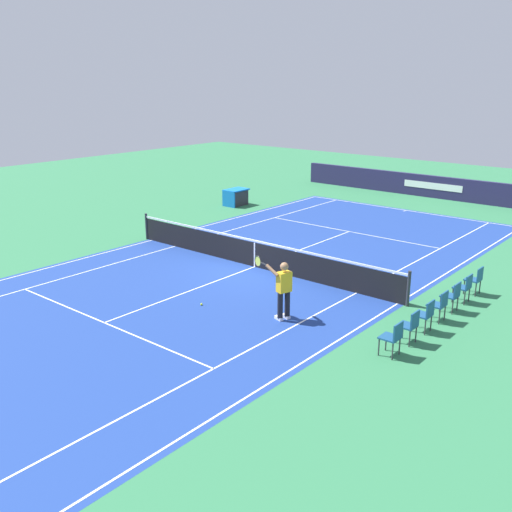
{
  "coord_description": "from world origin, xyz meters",
  "views": [
    {
      "loc": [
        15.01,
        12.53,
        6.38
      ],
      "look_at": [
        1.24,
        1.09,
        0.9
      ],
      "focal_mm": 40.92,
      "sensor_mm": 36.0,
      "label": 1
    }
  ],
  "objects_px": {
    "tennis_net": "(255,253)",
    "spectator_chair_4": "(426,313)",
    "spectator_chair_6": "(393,336)",
    "spectator_chair_3": "(440,304)",
    "tennis_ball": "(201,304)",
    "spectator_chair_2": "(453,294)",
    "spectator_chair_0": "(476,278)",
    "tennis_player_near": "(283,288)",
    "equipment_cart_tarped": "(236,197)",
    "spectator_chair_1": "(465,286)",
    "spectator_chair_5": "(410,324)"
  },
  "relations": [
    {
      "from": "spectator_chair_0",
      "to": "spectator_chair_6",
      "type": "distance_m",
      "value": 5.42
    },
    {
      "from": "tennis_net",
      "to": "spectator_chair_4",
      "type": "relative_size",
      "value": 13.3
    },
    {
      "from": "spectator_chair_2",
      "to": "spectator_chair_3",
      "type": "distance_m",
      "value": 0.9
    },
    {
      "from": "spectator_chair_3",
      "to": "tennis_ball",
      "type": "bearing_deg",
      "value": -60.31
    },
    {
      "from": "spectator_chair_3",
      "to": "spectator_chair_4",
      "type": "height_order",
      "value": "same"
    },
    {
      "from": "tennis_net",
      "to": "equipment_cart_tarped",
      "type": "xyz_separation_m",
      "value": [
        -7.34,
        -7.41,
        -0.05
      ]
    },
    {
      "from": "tennis_net",
      "to": "spectator_chair_6",
      "type": "xyz_separation_m",
      "value": [
        3.2,
        6.95,
        0.03
      ]
    },
    {
      "from": "spectator_chair_3",
      "to": "spectator_chair_5",
      "type": "relative_size",
      "value": 1.0
    },
    {
      "from": "tennis_player_near",
      "to": "spectator_chair_0",
      "type": "distance_m",
      "value": 6.3
    },
    {
      "from": "tennis_net",
      "to": "spectator_chair_2",
      "type": "distance_m",
      "value": 6.96
    },
    {
      "from": "spectator_chair_1",
      "to": "tennis_ball",
      "type": "bearing_deg",
      "value": -48.62
    },
    {
      "from": "spectator_chair_0",
      "to": "spectator_chair_6",
      "type": "bearing_deg",
      "value": 0.0
    },
    {
      "from": "spectator_chair_2",
      "to": "equipment_cart_tarped",
      "type": "bearing_deg",
      "value": -115.78
    },
    {
      "from": "spectator_chair_1",
      "to": "equipment_cart_tarped",
      "type": "height_order",
      "value": "spectator_chair_1"
    },
    {
      "from": "tennis_player_near",
      "to": "equipment_cart_tarped",
      "type": "height_order",
      "value": "tennis_player_near"
    },
    {
      "from": "tennis_net",
      "to": "spectator_chair_6",
      "type": "distance_m",
      "value": 7.65
    },
    {
      "from": "spectator_chair_6",
      "to": "equipment_cart_tarped",
      "type": "relative_size",
      "value": 0.7
    },
    {
      "from": "spectator_chair_0",
      "to": "spectator_chair_6",
      "type": "relative_size",
      "value": 1.0
    },
    {
      "from": "spectator_chair_6",
      "to": "equipment_cart_tarped",
      "type": "distance_m",
      "value": 17.81
    },
    {
      "from": "tennis_player_near",
      "to": "spectator_chair_4",
      "type": "height_order",
      "value": "tennis_player_near"
    },
    {
      "from": "tennis_ball",
      "to": "spectator_chair_6",
      "type": "bearing_deg",
      "value": 95.93
    },
    {
      "from": "tennis_ball",
      "to": "spectator_chair_2",
      "type": "distance_m",
      "value": 7.2
    },
    {
      "from": "tennis_player_near",
      "to": "equipment_cart_tarped",
      "type": "xyz_separation_m",
      "value": [
        -10.44,
        -10.99,
        -0.49
      ]
    },
    {
      "from": "tennis_net",
      "to": "tennis_player_near",
      "type": "relative_size",
      "value": 6.89
    },
    {
      "from": "tennis_ball",
      "to": "spectator_chair_0",
      "type": "xyz_separation_m",
      "value": [
        -6.02,
        5.81,
        0.49
      ]
    },
    {
      "from": "spectator_chair_3",
      "to": "spectator_chair_5",
      "type": "bearing_deg",
      "value": 0.0
    },
    {
      "from": "tennis_player_near",
      "to": "equipment_cart_tarped",
      "type": "relative_size",
      "value": 1.36
    },
    {
      "from": "spectator_chair_3",
      "to": "spectator_chair_5",
      "type": "height_order",
      "value": "same"
    },
    {
      "from": "spectator_chair_0",
      "to": "spectator_chair_1",
      "type": "xyz_separation_m",
      "value": [
        0.9,
        0.0,
        0.0
      ]
    },
    {
      "from": "tennis_ball",
      "to": "spectator_chair_3",
      "type": "relative_size",
      "value": 0.08
    },
    {
      "from": "spectator_chair_3",
      "to": "spectator_chair_4",
      "type": "relative_size",
      "value": 1.0
    },
    {
      "from": "spectator_chair_2",
      "to": "equipment_cart_tarped",
      "type": "distance_m",
      "value": 15.94
    },
    {
      "from": "spectator_chair_6",
      "to": "tennis_ball",
      "type": "bearing_deg",
      "value": -84.07
    },
    {
      "from": "spectator_chair_2",
      "to": "spectator_chair_4",
      "type": "bearing_deg",
      "value": 0.0
    },
    {
      "from": "tennis_player_near",
      "to": "spectator_chair_2",
      "type": "xyz_separation_m",
      "value": [
        -3.51,
        3.37,
        -0.41
      ]
    },
    {
      "from": "tennis_net",
      "to": "spectator_chair_1",
      "type": "bearing_deg",
      "value": 100.72
    },
    {
      "from": "tennis_player_near",
      "to": "spectator_chair_5",
      "type": "relative_size",
      "value": 1.93
    },
    {
      "from": "tennis_net",
      "to": "spectator_chair_3",
      "type": "bearing_deg",
      "value": 85.96
    },
    {
      "from": "tennis_player_near",
      "to": "spectator_chair_5",
      "type": "xyz_separation_m",
      "value": [
        -0.8,
        3.37,
        -0.41
      ]
    },
    {
      "from": "spectator_chair_1",
      "to": "spectator_chair_0",
      "type": "bearing_deg",
      "value": 180.0
    },
    {
      "from": "spectator_chair_1",
      "to": "spectator_chair_2",
      "type": "height_order",
      "value": "same"
    },
    {
      "from": "spectator_chair_4",
      "to": "spectator_chair_6",
      "type": "xyz_separation_m",
      "value": [
        1.81,
        0.0,
        0.0
      ]
    },
    {
      "from": "spectator_chair_5",
      "to": "spectator_chair_1",
      "type": "bearing_deg",
      "value": 180.0
    },
    {
      "from": "tennis_net",
      "to": "spectator_chair_6",
      "type": "relative_size",
      "value": 13.3
    },
    {
      "from": "tennis_net",
      "to": "spectator_chair_6",
      "type": "height_order",
      "value": "tennis_net"
    },
    {
      "from": "spectator_chair_5",
      "to": "spectator_chair_6",
      "type": "distance_m",
      "value": 0.9
    },
    {
      "from": "spectator_chair_1",
      "to": "spectator_chair_4",
      "type": "distance_m",
      "value": 2.71
    },
    {
      "from": "spectator_chair_2",
      "to": "spectator_chair_3",
      "type": "relative_size",
      "value": 1.0
    },
    {
      "from": "tennis_player_near",
      "to": "spectator_chair_0",
      "type": "bearing_deg",
      "value": 147.64
    },
    {
      "from": "equipment_cart_tarped",
      "to": "spectator_chair_2",
      "type": "bearing_deg",
      "value": 64.22
    }
  ]
}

